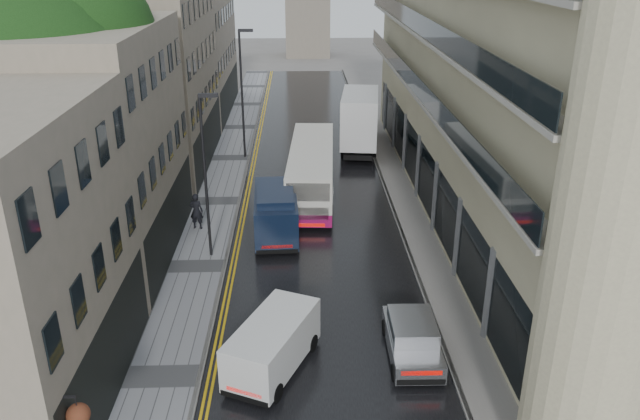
{
  "coord_description": "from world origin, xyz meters",
  "views": [
    {
      "loc": [
        -0.89,
        -7.41,
        14.26
      ],
      "look_at": [
        -0.0,
        18.0,
        3.46
      ],
      "focal_mm": 35.0,
      "sensor_mm": 36.0,
      "label": 1
    }
  ],
  "objects_px": {
    "tree_near": "(38,124)",
    "lamp_post_far": "(242,96)",
    "cream_bus": "(289,189)",
    "pedestrian": "(196,211)",
    "white_lorry": "(343,127)",
    "navy_van": "(256,226)",
    "silver_hatchback": "(396,361)",
    "lamp_post_near": "(205,179)",
    "tree_far": "(122,82)",
    "white_van": "(230,364)"
  },
  "relations": [
    {
      "from": "tree_near",
      "to": "lamp_post_far",
      "type": "relative_size",
      "value": 1.55
    },
    {
      "from": "cream_bus",
      "to": "pedestrian",
      "type": "bearing_deg",
      "value": -155.21
    },
    {
      "from": "white_lorry",
      "to": "navy_van",
      "type": "xyz_separation_m",
      "value": [
        -5.35,
        -15.05,
        -0.84
      ]
    },
    {
      "from": "navy_van",
      "to": "lamp_post_far",
      "type": "bearing_deg",
      "value": 94.09
    },
    {
      "from": "silver_hatchback",
      "to": "navy_van",
      "type": "xyz_separation_m",
      "value": [
        -5.49,
        10.37,
        0.63
      ]
    },
    {
      "from": "tree_near",
      "to": "silver_hatchback",
      "type": "relative_size",
      "value": 3.41
    },
    {
      "from": "cream_bus",
      "to": "tree_near",
      "type": "bearing_deg",
      "value": -150.16
    },
    {
      "from": "white_lorry",
      "to": "lamp_post_near",
      "type": "distance_m",
      "value": 17.47
    },
    {
      "from": "lamp_post_near",
      "to": "lamp_post_far",
      "type": "xyz_separation_m",
      "value": [
        0.5,
        15.62,
        0.46
      ]
    },
    {
      "from": "white_lorry",
      "to": "tree_near",
      "type": "bearing_deg",
      "value": -125.73
    },
    {
      "from": "pedestrian",
      "to": "lamp_post_near",
      "type": "height_order",
      "value": "lamp_post_near"
    },
    {
      "from": "navy_van",
      "to": "tree_near",
      "type": "bearing_deg",
      "value": -176.84
    },
    {
      "from": "navy_van",
      "to": "tree_far",
      "type": "bearing_deg",
      "value": 124.54
    },
    {
      "from": "tree_near",
      "to": "cream_bus",
      "type": "height_order",
      "value": "tree_near"
    },
    {
      "from": "tree_near",
      "to": "cream_bus",
      "type": "relative_size",
      "value": 1.24
    },
    {
      "from": "tree_near",
      "to": "lamp_post_near",
      "type": "distance_m",
      "value": 7.71
    },
    {
      "from": "tree_far",
      "to": "navy_van",
      "type": "distance_m",
      "value": 15.87
    },
    {
      "from": "cream_bus",
      "to": "tree_far",
      "type": "bearing_deg",
      "value": 148.29
    },
    {
      "from": "lamp_post_far",
      "to": "white_van",
      "type": "bearing_deg",
      "value": -86.89
    },
    {
      "from": "lamp_post_far",
      "to": "navy_van",
      "type": "bearing_deg",
      "value": -83.53
    },
    {
      "from": "silver_hatchback",
      "to": "navy_van",
      "type": "height_order",
      "value": "navy_van"
    },
    {
      "from": "white_lorry",
      "to": "silver_hatchback",
      "type": "distance_m",
      "value": 25.47
    },
    {
      "from": "white_van",
      "to": "lamp_post_far",
      "type": "height_order",
      "value": "lamp_post_far"
    },
    {
      "from": "tree_far",
      "to": "silver_hatchback",
      "type": "xyz_separation_m",
      "value": [
        14.61,
        -22.43,
        -5.45
      ]
    },
    {
      "from": "white_lorry",
      "to": "lamp_post_near",
      "type": "height_order",
      "value": "lamp_post_near"
    },
    {
      "from": "tree_near",
      "to": "navy_van",
      "type": "xyz_separation_m",
      "value": [
        9.42,
        0.94,
        -5.53
      ]
    },
    {
      "from": "white_lorry",
      "to": "white_van",
      "type": "relative_size",
      "value": 1.93
    },
    {
      "from": "silver_hatchback",
      "to": "white_van",
      "type": "bearing_deg",
      "value": -176.69
    },
    {
      "from": "navy_van",
      "to": "lamp_post_near",
      "type": "height_order",
      "value": "lamp_post_near"
    },
    {
      "from": "cream_bus",
      "to": "silver_hatchback",
      "type": "xyz_separation_m",
      "value": [
        3.89,
        -14.97,
        -0.76
      ]
    },
    {
      "from": "white_van",
      "to": "lamp_post_near",
      "type": "relative_size",
      "value": 0.55
    },
    {
      "from": "tree_near",
      "to": "white_van",
      "type": "xyz_separation_m",
      "value": [
        9.13,
        -9.69,
        -5.93
      ]
    },
    {
      "from": "tree_near",
      "to": "pedestrian",
      "type": "xyz_separation_m",
      "value": [
        6.04,
        3.57,
        -5.82
      ]
    },
    {
      "from": "tree_near",
      "to": "cream_bus",
      "type": "distance_m",
      "value": 13.46
    },
    {
      "from": "tree_far",
      "to": "lamp_post_far",
      "type": "distance_m",
      "value": 8.12
    },
    {
      "from": "tree_far",
      "to": "white_van",
      "type": "height_order",
      "value": "tree_far"
    },
    {
      "from": "tree_far",
      "to": "tree_near",
      "type": "bearing_deg",
      "value": -91.32
    },
    {
      "from": "navy_van",
      "to": "lamp_post_near",
      "type": "relative_size",
      "value": 0.68
    },
    {
      "from": "lamp_post_near",
      "to": "pedestrian",
      "type": "bearing_deg",
      "value": 104.51
    },
    {
      "from": "white_lorry",
      "to": "navy_van",
      "type": "relative_size",
      "value": 1.56
    },
    {
      "from": "silver_hatchback",
      "to": "pedestrian",
      "type": "xyz_separation_m",
      "value": [
        -8.86,
        12.99,
        0.34
      ]
    },
    {
      "from": "cream_bus",
      "to": "white_van",
      "type": "distance_m",
      "value": 15.35
    },
    {
      "from": "white_lorry",
      "to": "lamp_post_near",
      "type": "xyz_separation_m",
      "value": [
        -7.6,
        -15.62,
        1.88
      ]
    },
    {
      "from": "white_lorry",
      "to": "pedestrian",
      "type": "xyz_separation_m",
      "value": [
        -8.72,
        -12.43,
        -1.13
      ]
    },
    {
      "from": "lamp_post_near",
      "to": "cream_bus",
      "type": "bearing_deg",
      "value": 48.42
    },
    {
      "from": "white_van",
      "to": "lamp_post_near",
      "type": "xyz_separation_m",
      "value": [
        -1.97,
        10.06,
        3.11
      ]
    },
    {
      "from": "white_van",
      "to": "navy_van",
      "type": "bearing_deg",
      "value": 112.75
    },
    {
      "from": "tree_far",
      "to": "white_lorry",
      "type": "xyz_separation_m",
      "value": [
        14.46,
        2.99,
        -3.98
      ]
    },
    {
      "from": "silver_hatchback",
      "to": "lamp_post_near",
      "type": "height_order",
      "value": "lamp_post_near"
    },
    {
      "from": "white_van",
      "to": "white_lorry",
      "type": "bearing_deg",
      "value": 101.9
    }
  ]
}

